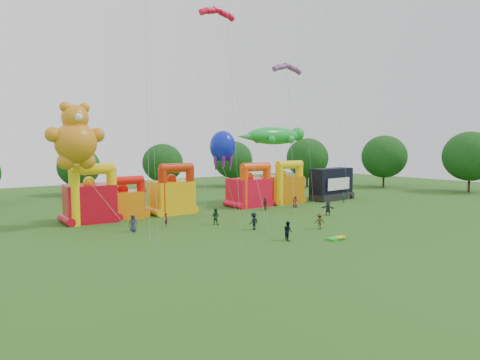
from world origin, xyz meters
TOP-DOWN VIEW (x-y plane):
  - ground at (0.00, 0.00)m, footprint 160.00×160.00m
  - tree_ring at (-1.17, 0.61)m, footprint 122.98×125.08m
  - bouncy_castle_0 at (-15.29, 28.64)m, footprint 6.14×5.12m
  - bouncy_castle_1 at (-10.93, 28.88)m, footprint 5.50×4.76m
  - bouncy_castle_2 at (-4.21, 28.28)m, footprint 5.35×4.30m
  - bouncy_castle_3 at (8.57, 27.19)m, footprint 5.77×4.65m
  - bouncy_castle_4 at (15.22, 26.84)m, footprint 6.45×5.60m
  - stage_trailer at (24.87, 25.15)m, footprint 8.82×3.86m
  - teddy_bear_kite at (-16.70, 23.80)m, footprint 7.25×8.02m
  - gecko_kite at (14.73, 28.04)m, footprint 14.01×7.62m
  - octopus_kite at (5.62, 29.69)m, footprint 4.04×7.34m
  - parafoil_kites at (-6.95, 17.63)m, footprint 24.15×14.28m
  - diamond_kites at (-1.49, 14.94)m, footprint 23.75×20.30m
  - folded_kite_bundle at (1.32, 4.00)m, footprint 2.10×1.27m
  - spectator_0 at (-13.49, 19.95)m, footprint 1.09×0.92m
  - spectator_1 at (-9.05, 20.74)m, footprint 0.56×0.66m
  - spectator_2 at (-3.99, 17.95)m, footprint 1.15×1.21m
  - spectator_3 at (-2.20, 12.89)m, footprint 1.33×0.87m
  - spectator_4 at (7.98, 22.93)m, footprint 1.17×0.86m
  - spectator_5 at (11.79, 14.37)m, footprint 1.39×1.80m
  - spectator_6 at (13.38, 22.29)m, footprint 1.00×0.87m
  - spectator_7 at (23.88, 21.66)m, footprint 0.72×0.64m
  - spectator_8 at (-2.84, 6.65)m, footprint 0.95×1.10m
  - spectator_9 at (4.01, 8.72)m, footprint 1.34×1.15m

SIDE VIEW (x-z plane):
  - ground at x=0.00m, z-range 0.00..0.00m
  - folded_kite_bundle at x=1.32m, z-range -0.02..0.29m
  - spectator_1 at x=-9.05m, z-range 0.00..1.54m
  - spectator_7 at x=23.88m, z-range 0.00..1.64m
  - spectator_6 at x=13.38m, z-range 0.00..1.73m
  - spectator_9 at x=4.01m, z-range 0.00..1.79m
  - spectator_4 at x=7.98m, z-range 0.00..1.84m
  - spectator_0 at x=-13.49m, z-range 0.00..1.90m
  - spectator_5 at x=11.79m, z-range 0.00..1.91m
  - spectator_3 at x=-2.20m, z-range 0.00..1.93m
  - spectator_8 at x=-2.84m, z-range 0.00..1.95m
  - spectator_2 at x=-3.99m, z-range 0.00..1.97m
  - bouncy_castle_1 at x=-10.93m, z-range -0.65..4.89m
  - bouncy_castle_3 at x=8.57m, z-range -0.83..5.96m
  - bouncy_castle_4 at x=15.22m, z-range -0.85..6.09m
  - stage_trailer at x=24.87m, z-range -0.10..5.36m
  - bouncy_castle_2 at x=-4.21m, z-range -0.85..6.15m
  - bouncy_castle_0 at x=-15.29m, z-range -0.89..6.37m
  - tree_ring at x=-1.17m, z-range 0.22..12.30m
  - teddy_bear_kite at x=-16.70m, z-range -0.55..13.79m
  - octopus_kite at x=5.62m, z-range 0.91..12.63m
  - gecko_kite at x=14.73m, z-range 3.35..15.85m
  - parafoil_kites at x=-6.95m, z-range -1.34..27.39m
  - diamond_kites at x=-1.49m, z-range -2.51..33.37m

